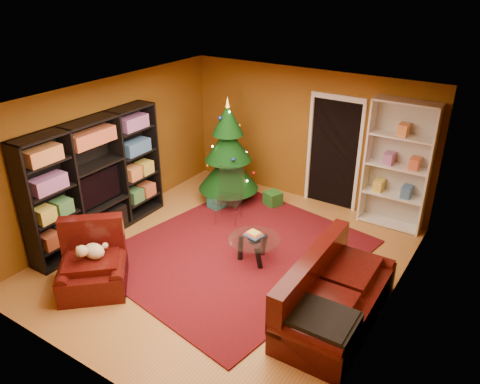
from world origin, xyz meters
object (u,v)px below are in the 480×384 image
Objects in this scene: rug at (237,251)px; coffee_table at (254,249)px; white_bookshelf at (398,166)px; gift_box_teal at (216,202)px; gift_box_green at (273,199)px; armchair at (92,265)px; christmas_tree at (228,152)px; media_unit at (96,180)px; sofa at (338,291)px; dog at (94,251)px; acrylic_chair at (228,200)px.

coffee_table reaches higher than rug.
coffee_table is (-1.45, -2.36, -0.93)m from white_bookshelf.
gift_box_teal is 1.11m from gift_box_green.
armchair is at bearing -130.93° from coffee_table.
rug is at bearing -128.70° from white_bookshelf.
white_bookshelf is (3.02, 1.21, 1.01)m from gift_box_teal.
gift_box_teal is (0.02, -0.45, -0.90)m from christmas_tree.
white_bookshelf is at bearing 13.13° from gift_box_green.
media_unit is 4.34m from sofa.
sofa is 2.59× the size of coffee_table.
sofa is 1.74m from coffee_table.
armchair is (-0.02, -3.46, -0.63)m from christmas_tree.
christmas_tree is at bearing 128.50° from rug.
armchair is 0.21m from dog.
rug is 2.15m from sofa.
rug is at bearing -65.63° from acrylic_chair.
coffee_table is (0.71, -1.86, 0.07)m from gift_box_green.
coffee_table is (2.67, 0.73, -0.83)m from media_unit.
acrylic_chair is at bearing 36.00° from dog.
dog reaches higher than rug.
gift_box_teal is 0.13× the size of sofa.
christmas_tree is (-1.21, 1.52, 1.02)m from rug.
white_bookshelf is at bearing 51.38° from rug.
rug is at bearing -51.50° from christmas_tree.
christmas_tree is 1.00× the size of sofa.
coffee_table is at bearing -45.24° from christmas_tree.
acrylic_chair is at bearing -55.90° from christmas_tree.
armchair reaches higher than coffee_table.
christmas_tree is at bearing 92.05° from gift_box_teal.
sofa is 2.34× the size of acrylic_chair.
sofa is at bearing -21.80° from dog.
coffee_table is (1.57, -1.15, 0.08)m from gift_box_teal.
armchair is 2.75m from acrylic_chair.
armchair is (1.06, -1.13, -0.65)m from media_unit.
acrylic_chair is (-1.07, 0.84, 0.24)m from coffee_table.
gift_box_teal is at bearing 137.96° from rug.
white_bookshelf is at bearing 2.48° from sofa.
sofa is at bearing -17.90° from rug.
armchair is at bearing -103.67° from gift_box_green.
acrylic_chair reaches higher than dog.
dog is (-0.04, -2.94, 0.46)m from gift_box_teal.
media_unit is at bearing -120.31° from gift_box_teal.
sofa is at bearing -28.34° from gift_box_teal.
white_bookshelf reaches higher than dog.
media_unit is 2.36m from gift_box_teal.
sofa is (4.29, 0.16, -0.58)m from media_unit.
armchair reaches higher than gift_box_green.
dog is at bearing 45.00° from armchair.
gift_box_green reaches higher than rug.
armchair is (-0.90, -3.72, 0.25)m from gift_box_green.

